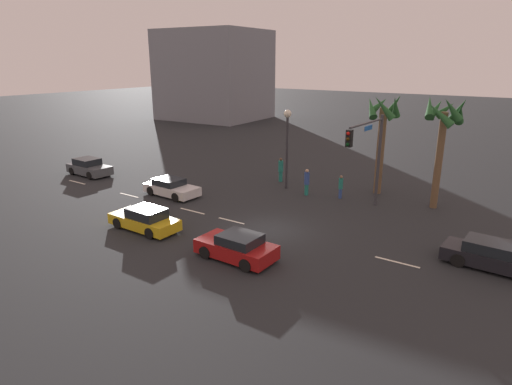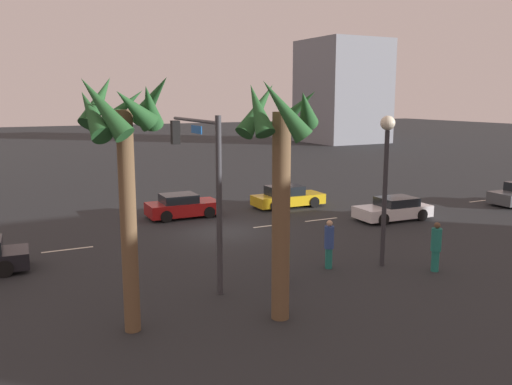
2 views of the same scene
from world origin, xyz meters
TOP-DOWN VIEW (x-y plane):
  - ground_plane at (0.00, 0.00)m, footprint 220.00×220.00m
  - lane_stripe_0 at (-18.00, 0.00)m, footprint 2.04×0.14m
  - lane_stripe_1 at (-11.85, 0.00)m, footprint 1.91×0.14m
  - lane_stripe_2 at (-5.77, 0.00)m, footprint 2.04×0.14m
  - lane_stripe_3 at (-2.60, 0.00)m, footprint 1.91×0.14m
  - lane_stripe_4 at (7.40, 0.00)m, footprint 2.16×0.14m
  - car_0 at (0.79, -4.00)m, footprint 3.97×2.01m
  - car_1 at (11.28, 1.88)m, footprint 4.67×2.03m
  - car_2 at (-9.30, 1.71)m, footprint 4.19×2.05m
  - car_3 at (-5.85, -3.87)m, footprint 4.35×1.86m
  - car_4 at (-19.21, 2.04)m, footprint 4.12×2.04m
  - traffic_signal at (3.44, 6.12)m, footprint 0.40×5.24m
  - streetlamp at (-3.43, 7.90)m, footprint 0.56×0.56m
  - pedestrian_0 at (-4.80, 9.35)m, footprint 0.55×0.55m
  - pedestrian_1 at (0.95, 7.91)m, footprint 0.42×0.42m
  - pedestrian_2 at (-1.36, 7.24)m, footprint 0.53×0.53m
  - palm_tree_0 at (6.90, 9.46)m, footprint 2.84×2.73m
  - palm_tree_1 at (2.70, 10.58)m, footprint 2.65×2.83m
  - building_2 at (-34.21, 37.08)m, footprint 15.77×14.12m

SIDE VIEW (x-z plane):
  - ground_plane at x=0.00m, z-range 0.00..0.00m
  - lane_stripe_0 at x=-18.00m, z-range 0.00..0.01m
  - lane_stripe_1 at x=-11.85m, z-range 0.00..0.01m
  - lane_stripe_2 at x=-5.77m, z-range 0.00..0.01m
  - lane_stripe_3 at x=-2.60m, z-range 0.00..0.01m
  - lane_stripe_4 at x=7.40m, z-range 0.00..0.01m
  - car_2 at x=-9.30m, z-range -0.04..1.19m
  - car_3 at x=-5.85m, z-range -0.05..1.26m
  - car_1 at x=11.28m, z-range -0.05..1.26m
  - car_0 at x=0.79m, z-range -0.04..1.27m
  - car_4 at x=-19.21m, z-range -0.05..1.34m
  - pedestrian_1 at x=0.95m, z-range 0.05..1.70m
  - pedestrian_0 at x=-4.80m, z-range 0.05..1.97m
  - pedestrian_2 at x=-1.36m, z-range 0.05..1.97m
  - traffic_signal at x=3.44m, z-range 1.10..7.09m
  - streetlamp at x=-3.43m, z-range 1.20..7.09m
  - palm_tree_1 at x=2.70m, z-range 1.38..8.54m
  - palm_tree_0 at x=6.90m, z-range 1.83..9.14m
  - building_2 at x=-34.21m, z-range 0.00..13.83m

